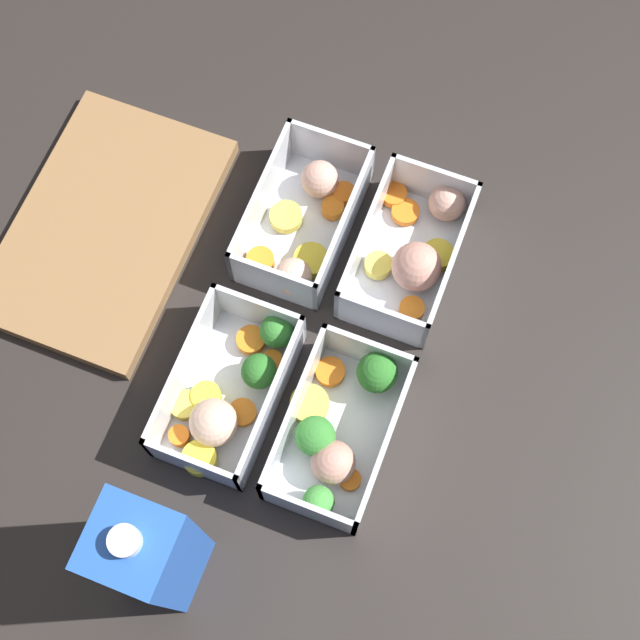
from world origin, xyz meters
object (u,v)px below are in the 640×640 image
container_near_right (415,250)px  container_far_left (230,392)px  container_far_right (304,223)px  container_near_left (338,431)px  juice_carton (150,554)px

container_near_right → container_far_left: size_ratio=1.01×
container_far_right → container_far_left: bearing=-180.0°
container_near_left → container_far_left: same height
juice_carton → container_far_right: bearing=1.1°
container_near_right → juice_carton: size_ratio=0.87×
container_near_right → juice_carton: (-0.37, 0.11, 0.07)m
container_near_left → container_far_right: size_ratio=0.95×
container_near_right → container_far_right: size_ratio=1.00×
container_near_right → container_far_left: same height
container_far_left → juice_carton: juice_carton is taller
container_near_right → container_far_right: 0.12m
container_near_left → container_far_left: size_ratio=0.96×
container_near_left → container_far_right: bearing=29.8°
container_far_left → container_near_left: bearing=-89.3°
container_near_right → container_far_left: bearing=150.2°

